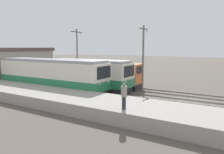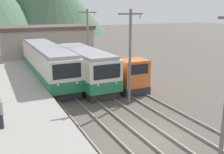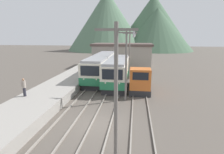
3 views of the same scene
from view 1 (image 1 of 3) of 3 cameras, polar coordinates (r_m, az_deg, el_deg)
ground_plane at (r=20.74m, az=20.00°, el=-6.45°), size 200.00×200.00×0.00m
platform_left at (r=14.74m, az=15.23°, el=-10.08°), size 4.50×54.00×0.95m
track_left at (r=18.25m, az=18.39°, el=-8.06°), size 1.54×60.00×0.14m
track_center at (r=20.91m, az=20.12°, el=-6.14°), size 1.54×60.00×0.14m
track_right at (r=23.80m, az=21.53°, el=-4.56°), size 1.54×60.00×0.14m
commuter_train_left at (r=25.40m, az=-15.63°, el=0.15°), size 2.84×14.34×3.63m
commuter_train_center at (r=25.32m, az=-5.97°, el=0.28°), size 2.84×10.43×3.53m
shunting_locomotive at (r=26.59m, az=2.01°, el=-0.28°), size 2.40×5.97×3.00m
catenary_mast_mid at (r=23.40m, az=8.12°, el=5.21°), size 2.00×0.20×7.18m
catenary_mast_far at (r=28.18m, az=-9.07°, el=5.60°), size 2.00×0.20×7.18m
person_on_platform at (r=14.04m, az=3.14°, el=-4.69°), size 0.38×0.38×1.74m
station_building at (r=35.67m, az=-25.49°, el=3.05°), size 12.60×6.30×4.88m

